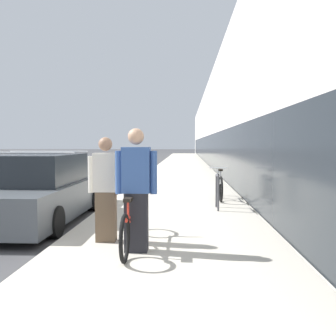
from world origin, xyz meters
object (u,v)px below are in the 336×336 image
at_px(person_bystander, 106,189).
at_px(cruiser_bike_nearest, 219,186).
at_px(person_rider, 136,190).
at_px(parked_sedan_curbside, 41,191).
at_px(bike_rack_hoop, 217,188).
at_px(tandem_bicycle, 134,223).

distance_m(person_bystander, cruiser_bike_nearest, 5.21).
height_order(person_rider, parked_sedan_curbside, person_rider).
xyz_separation_m(person_bystander, bike_rack_hoop, (2.07, 3.10, -0.34)).
xyz_separation_m(bike_rack_hoop, parked_sedan_curbside, (-3.99, -0.95, 0.02)).
bearing_deg(person_bystander, cruiser_bike_nearest, 64.22).
bearing_deg(tandem_bicycle, parked_sedan_curbside, 135.14).
xyz_separation_m(person_rider, parked_sedan_curbside, (-2.50, 2.70, -0.38)).
distance_m(person_rider, person_bystander, 0.79).
bearing_deg(parked_sedan_curbside, tandem_bicycle, -44.86).
bearing_deg(person_rider, cruiser_bike_nearest, 72.09).
bearing_deg(cruiser_bike_nearest, parked_sedan_curbside, -148.97).
relative_size(person_bystander, cruiser_bike_nearest, 1.01).
xyz_separation_m(person_rider, cruiser_bike_nearest, (1.69, 5.22, -0.54)).
height_order(tandem_bicycle, cruiser_bike_nearest, cruiser_bike_nearest).
bearing_deg(bike_rack_hoop, person_rider, -112.31).
distance_m(tandem_bicycle, cruiser_bike_nearest, 5.23).
distance_m(person_rider, bike_rack_hoop, 3.96).
distance_m(tandem_bicycle, parked_sedan_curbside, 3.41).
height_order(person_rider, bike_rack_hoop, person_rider).
relative_size(person_bystander, parked_sedan_curbside, 0.36).
bearing_deg(cruiser_bike_nearest, bike_rack_hoop, -96.87).
bearing_deg(person_bystander, parked_sedan_curbside, 131.84).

